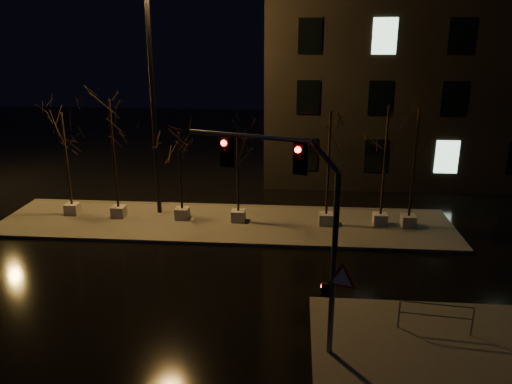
{
  "coord_description": "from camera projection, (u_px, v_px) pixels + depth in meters",
  "views": [
    {
      "loc": [
        3.41,
        -16.59,
        8.92
      ],
      "look_at": [
        1.82,
        2.59,
        2.8
      ],
      "focal_mm": 35.0,
      "sensor_mm": 36.0,
      "label": 1
    }
  ],
  "objects": [
    {
      "name": "building",
      "position": [
        462.0,
        57.0,
        32.44
      ],
      "size": [
        25.0,
        12.0,
        15.0
      ],
      "primitive_type": "cube",
      "color": "black",
      "rests_on": "ground"
    },
    {
      "name": "tree_3",
      "position": [
        238.0,
        153.0,
        23.43
      ],
      "size": [
        1.8,
        1.8,
        4.47
      ],
      "color": "#A5A29A",
      "rests_on": "median"
    },
    {
      "name": "tree_1",
      "position": [
        111.0,
        127.0,
        23.65
      ],
      "size": [
        1.8,
        1.8,
        6.0
      ],
      "color": "#A5A29A",
      "rests_on": "median"
    },
    {
      "name": "guard_rail_a",
      "position": [
        436.0,
        313.0,
        15.23
      ],
      "size": [
        2.19,
        0.3,
        0.95
      ],
      "rotation": [
        0.0,
        0.0,
        -0.12
      ],
      "color": "#595C60",
      "rests_on": "sidewalk_corner"
    },
    {
      "name": "ground",
      "position": [
        202.0,
        283.0,
        18.72
      ],
      "size": [
        90.0,
        90.0,
        0.0
      ],
      "primitive_type": "plane",
      "color": "black",
      "rests_on": "ground"
    },
    {
      "name": "tree_0",
      "position": [
        64.0,
        136.0,
        24.21
      ],
      "size": [
        1.8,
        1.8,
        5.3
      ],
      "color": "#A5A29A",
      "rests_on": "median"
    },
    {
      "name": "streetlight_main",
      "position": [
        152.0,
        82.0,
        23.7
      ],
      "size": [
        2.81,
        1.11,
        11.42
      ],
      "rotation": [
        0.0,
        0.0,
        -0.29
      ],
      "color": "black",
      "rests_on": "median"
    },
    {
      "name": "tree_2",
      "position": [
        179.0,
        152.0,
        23.77
      ],
      "size": [
        1.8,
        1.8,
        4.45
      ],
      "color": "#A5A29A",
      "rests_on": "median"
    },
    {
      "name": "tree_4",
      "position": [
        330.0,
        138.0,
        22.76
      ],
      "size": [
        1.8,
        1.8,
        5.6
      ],
      "color": "#A5A29A",
      "rests_on": "median"
    },
    {
      "name": "tree_6",
      "position": [
        417.0,
        136.0,
        22.46
      ],
      "size": [
        1.8,
        1.8,
        5.79
      ],
      "color": "#A5A29A",
      "rests_on": "median"
    },
    {
      "name": "tree_5",
      "position": [
        387.0,
        133.0,
        22.66
      ],
      "size": [
        1.8,
        1.8,
        5.89
      ],
      "color": "#A5A29A",
      "rests_on": "median"
    },
    {
      "name": "median",
      "position": [
        225.0,
        223.0,
        24.4
      ],
      "size": [
        22.0,
        5.0,
        0.15
      ],
      "primitive_type": "cube",
      "color": "#4D4B45",
      "rests_on": "ground"
    },
    {
      "name": "traffic_signal_mast",
      "position": [
        300.0,
        215.0,
        13.56
      ],
      "size": [
        4.82,
        1.7,
        6.18
      ],
      "rotation": [
        0.0,
        0.0,
        -0.32
      ],
      "color": "#595C60",
      "rests_on": "sidewalk_corner"
    },
    {
      "name": "sidewalk_corner",
      "position": [
        430.0,
        346.0,
        14.79
      ],
      "size": [
        7.0,
        5.0,
        0.15
      ],
      "primitive_type": "cube",
      "color": "#4D4B45",
      "rests_on": "ground"
    }
  ]
}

